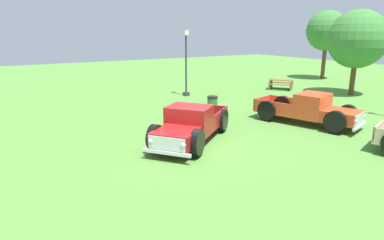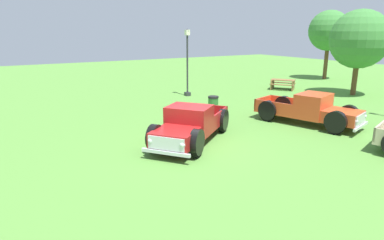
{
  "view_description": "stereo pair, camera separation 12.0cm",
  "coord_description": "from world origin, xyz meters",
  "px_view_note": "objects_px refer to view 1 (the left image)",
  "views": [
    {
      "loc": [
        10.79,
        -6.74,
        4.45
      ],
      "look_at": [
        -0.62,
        0.33,
        0.9
      ],
      "focal_mm": 31.52,
      "sensor_mm": 36.0,
      "label": 1
    },
    {
      "loc": [
        10.85,
        -6.63,
        4.45
      ],
      "look_at": [
        -0.62,
        0.33,
        0.9
      ],
      "focal_mm": 31.52,
      "sensor_mm": 36.0,
      "label": 2
    }
  ],
  "objects_px": {
    "trash_can": "(212,104)",
    "oak_tree_west": "(357,39)",
    "pickup_truck_foreground": "(189,126)",
    "lamp_post_near": "(186,61)",
    "oak_tree_east": "(327,31)",
    "picnic_table": "(281,83)",
    "pickup_truck_behind_right": "(313,110)"
  },
  "relations": [
    {
      "from": "pickup_truck_foreground",
      "to": "trash_can",
      "type": "bearing_deg",
      "value": 134.82
    },
    {
      "from": "trash_can",
      "to": "oak_tree_west",
      "type": "bearing_deg",
      "value": 86.58
    },
    {
      "from": "oak_tree_east",
      "to": "picnic_table",
      "type": "bearing_deg",
      "value": -74.38
    },
    {
      "from": "oak_tree_east",
      "to": "lamp_post_near",
      "type": "bearing_deg",
      "value": -87.78
    },
    {
      "from": "pickup_truck_foreground",
      "to": "pickup_truck_behind_right",
      "type": "height_order",
      "value": "pickup_truck_foreground"
    },
    {
      "from": "trash_can",
      "to": "lamp_post_near",
      "type": "bearing_deg",
      "value": 164.91
    },
    {
      "from": "lamp_post_near",
      "to": "trash_can",
      "type": "height_order",
      "value": "lamp_post_near"
    },
    {
      "from": "picnic_table",
      "to": "oak_tree_west",
      "type": "bearing_deg",
      "value": 30.65
    },
    {
      "from": "pickup_truck_behind_right",
      "to": "picnic_table",
      "type": "relative_size",
      "value": 2.3
    },
    {
      "from": "pickup_truck_foreground",
      "to": "pickup_truck_behind_right",
      "type": "relative_size",
      "value": 0.95
    },
    {
      "from": "pickup_truck_foreground",
      "to": "picnic_table",
      "type": "bearing_deg",
      "value": 119.89
    },
    {
      "from": "picnic_table",
      "to": "trash_can",
      "type": "bearing_deg",
      "value": -68.35
    },
    {
      "from": "lamp_post_near",
      "to": "trash_can",
      "type": "bearing_deg",
      "value": -15.09
    },
    {
      "from": "picnic_table",
      "to": "lamp_post_near",
      "type": "bearing_deg",
      "value": -101.55
    },
    {
      "from": "lamp_post_near",
      "to": "picnic_table",
      "type": "distance_m",
      "value": 8.14
    },
    {
      "from": "oak_tree_east",
      "to": "oak_tree_west",
      "type": "bearing_deg",
      "value": -38.85
    },
    {
      "from": "lamp_post_near",
      "to": "oak_tree_east",
      "type": "relative_size",
      "value": 0.73
    },
    {
      "from": "pickup_truck_foreground",
      "to": "oak_tree_east",
      "type": "bearing_deg",
      "value": 114.89
    },
    {
      "from": "oak_tree_west",
      "to": "lamp_post_near",
      "type": "bearing_deg",
      "value": -119.84
    },
    {
      "from": "pickup_truck_behind_right",
      "to": "oak_tree_west",
      "type": "distance_m",
      "value": 10.33
    },
    {
      "from": "pickup_truck_foreground",
      "to": "lamp_post_near",
      "type": "height_order",
      "value": "lamp_post_near"
    },
    {
      "from": "picnic_table",
      "to": "oak_tree_east",
      "type": "xyz_separation_m",
      "value": [
        -2.19,
        7.83,
        3.98
      ]
    },
    {
      "from": "oak_tree_east",
      "to": "pickup_truck_foreground",
      "type": "bearing_deg",
      "value": -65.11
    },
    {
      "from": "trash_can",
      "to": "pickup_truck_behind_right",
      "type": "bearing_deg",
      "value": 30.43
    },
    {
      "from": "pickup_truck_foreground",
      "to": "oak_tree_east",
      "type": "height_order",
      "value": "oak_tree_east"
    },
    {
      "from": "pickup_truck_foreground",
      "to": "oak_tree_east",
      "type": "distance_m",
      "value": 23.31
    },
    {
      "from": "oak_tree_east",
      "to": "oak_tree_west",
      "type": "distance_m",
      "value": 8.4
    },
    {
      "from": "picnic_table",
      "to": "oak_tree_west",
      "type": "distance_m",
      "value": 6.08
    },
    {
      "from": "pickup_truck_foreground",
      "to": "picnic_table",
      "type": "relative_size",
      "value": 2.19
    },
    {
      "from": "pickup_truck_foreground",
      "to": "trash_can",
      "type": "distance_m",
      "value": 5.48
    },
    {
      "from": "trash_can",
      "to": "oak_tree_east",
      "type": "height_order",
      "value": "oak_tree_east"
    },
    {
      "from": "picnic_table",
      "to": "trash_can",
      "type": "distance_m",
      "value": 9.86
    }
  ]
}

